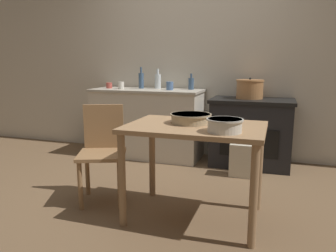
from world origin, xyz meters
TOP-DOWN VIEW (x-y plane):
  - ground_plane at (0.00, 0.00)m, footprint 14.00×14.00m
  - wall_back at (0.00, 1.58)m, footprint 8.00×0.07m
  - counter_cabinet at (-0.54, 1.26)m, footprint 1.44×0.61m
  - stove at (0.79, 1.27)m, footprint 0.96×0.59m
  - work_table at (0.48, -0.28)m, footprint 1.05×0.72m
  - chair at (-0.39, -0.18)m, footprint 0.52×0.52m
  - flour_sack at (0.74, 0.84)m, footprint 0.27×0.19m
  - stock_pot at (0.75, 1.31)m, footprint 0.32×0.32m
  - mixing_bowl_large at (0.42, -0.21)m, footprint 0.33×0.33m
  - mixing_bowl_small at (0.73, -0.47)m, footprint 0.25×0.25m
  - bottle_far_left at (0.01, 1.37)m, footprint 0.07×0.07m
  - bottle_left at (-0.45, 1.39)m, footprint 0.08×0.08m
  - bottle_mid_left at (-0.66, 1.34)m, footprint 0.07×0.07m
  - cup_center_left at (-0.22, 1.23)m, footprint 0.09×0.09m
  - cup_center at (-1.08, 1.23)m, footprint 0.08×0.08m
  - cup_center_right at (-0.88, 1.19)m, footprint 0.08×0.08m

SIDE VIEW (x-z plane):
  - ground_plane at x=0.00m, z-range 0.00..0.00m
  - flour_sack at x=0.74m, z-range 0.00..0.36m
  - stove at x=0.79m, z-range 0.00..0.81m
  - counter_cabinet at x=-0.54m, z-range 0.00..0.89m
  - chair at x=-0.39m, z-range 0.04..0.89m
  - work_table at x=0.48m, z-range 0.26..1.02m
  - mixing_bowl_large at x=0.42m, z-range 0.76..0.84m
  - mixing_bowl_small at x=0.73m, z-range 0.76..0.86m
  - stock_pot at x=0.75m, z-range 0.79..1.04m
  - cup_center at x=-1.08m, z-range 0.89..0.96m
  - cup_center_right at x=-0.88m, z-range 0.89..0.98m
  - cup_center_left at x=-0.22m, z-range 0.89..0.99m
  - bottle_far_left at x=0.01m, z-range 0.87..1.07m
  - bottle_left at x=-0.45m, z-range 0.86..1.12m
  - bottle_mid_left at x=-0.66m, z-range 0.86..1.14m
  - wall_back at x=0.00m, z-range 0.00..2.55m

